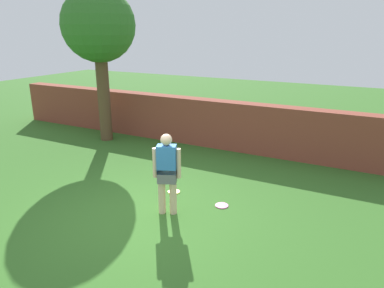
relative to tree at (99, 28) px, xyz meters
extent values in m
plane|color=#336623|center=(3.98, -3.72, -3.51)|extent=(40.00, 40.00, 0.00)
cube|color=brown|center=(2.48, 1.00, -2.79)|extent=(13.77, 0.50, 1.44)
cylinder|color=brown|center=(0.00, 0.00, -2.02)|extent=(0.39, 0.39, 2.98)
sphere|color=#337028|center=(0.00, 0.00, 0.08)|extent=(2.22, 2.22, 2.22)
cylinder|color=beige|center=(4.28, -3.39, -3.08)|extent=(0.14, 0.14, 0.85)
cylinder|color=beige|center=(4.48, -3.30, -3.08)|extent=(0.14, 0.14, 0.85)
cube|color=slate|center=(4.38, -3.35, -2.71)|extent=(0.42, 0.34, 0.28)
cube|color=#3372BF|center=(4.38, -3.35, -2.38)|extent=(0.42, 0.34, 0.55)
sphere|color=beige|center=(4.38, -3.35, -2.00)|extent=(0.22, 0.22, 0.22)
cylinder|color=beige|center=(4.17, -3.43, -2.46)|extent=(0.09, 0.09, 0.58)
cylinder|color=beige|center=(4.59, -3.26, -2.46)|extent=(0.09, 0.09, 0.58)
cylinder|color=pink|center=(5.21, -2.59, -3.50)|extent=(0.27, 0.27, 0.02)
cylinder|color=yellow|center=(4.00, -2.47, -3.50)|extent=(0.27, 0.27, 0.02)
camera|label=1|loc=(7.72, -8.73, -0.06)|focal=33.51mm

